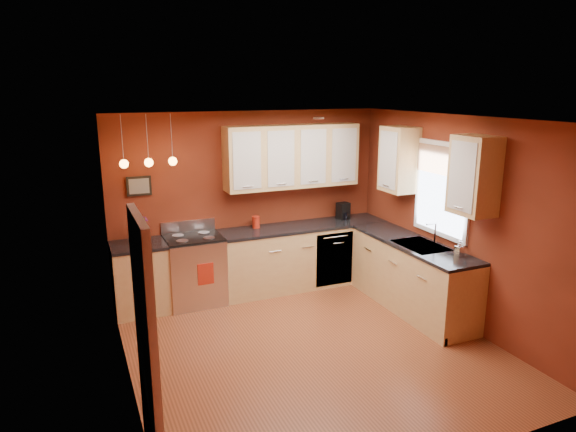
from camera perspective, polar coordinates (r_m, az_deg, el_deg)
name	(u,v)px	position (r m, az deg, el deg)	size (l,w,h in m)	color
floor	(312,347)	(6.12, 2.64, -14.37)	(4.20, 4.20, 0.00)	brown
ceiling	(314,119)	(5.39, 2.96, 10.70)	(4.00, 4.20, 0.02)	white
wall_back	(250,201)	(7.50, -4.26, 1.62)	(4.00, 0.02, 2.60)	maroon
wall_front	(439,316)	(3.97, 16.45, -10.62)	(4.00, 0.02, 2.60)	maroon
wall_left	(123,264)	(5.11, -17.90, -5.09)	(0.02, 4.20, 2.60)	maroon
wall_right	(457,221)	(6.72, 18.31, -0.56)	(0.02, 4.20, 2.60)	maroon
base_cabinets_back_left	(141,279)	(7.11, -16.07, -6.77)	(0.70, 0.60, 0.90)	#D6B672
base_cabinets_back_right	(303,256)	(7.73, 1.72, -4.52)	(2.54, 0.60, 0.90)	#D6B672
base_cabinets_right	(411,277)	(7.11, 13.56, -6.60)	(0.60, 2.10, 0.90)	#D6B672
counter_back_left	(138,245)	(6.96, -16.33, -3.15)	(0.70, 0.62, 0.04)	black
counter_back_right	(304,226)	(7.59, 1.75, -1.15)	(2.54, 0.62, 0.04)	black
counter_right	(414,243)	(6.96, 13.78, -2.98)	(0.62, 2.10, 0.04)	black
gas_range	(195,270)	(7.21, -10.31, -5.87)	(0.76, 0.64, 1.11)	silver
dishwasher_front	(334,259)	(7.64, 5.17, -4.79)	(0.60, 0.02, 0.80)	silver
sink	(421,247)	(6.85, 14.54, -3.35)	(0.50, 0.70, 0.33)	#999A9E
window	(442,187)	(6.84, 16.75, 3.15)	(0.06, 1.02, 1.22)	white
door_left_wall	(147,347)	(4.11, -15.40, -13.85)	(0.12, 0.82, 2.05)	white
upper_cabinets_back	(292,156)	(7.44, 0.49, 6.64)	(2.00, 0.35, 0.90)	#D6B672
upper_cabinets_right	(433,167)	(6.72, 15.79, 5.30)	(0.35, 1.95, 0.90)	#D6B672
wall_picture	(139,186)	(7.07, -16.23, 3.22)	(0.32, 0.03, 0.26)	black
pendant_lights	(149,162)	(6.71, -15.22, 5.82)	(0.71, 0.11, 0.66)	#999A9E
red_canister	(256,222)	(7.42, -3.58, -0.66)	(0.11, 0.11, 0.17)	#AE2412
red_vase	(144,238)	(6.95, -15.67, -2.32)	(0.09, 0.09, 0.15)	#AE2412
flowers	(143,225)	(6.91, -15.76, -1.00)	(0.13, 0.13, 0.23)	#AE2412
coffee_maker	(343,212)	(7.95, 6.16, 0.50)	(0.20, 0.20, 0.26)	black
soap_pump	(459,249)	(6.50, 18.51, -3.47)	(0.09, 0.09, 0.19)	silver
dish_towel	(206,274)	(6.91, -9.13, -6.38)	(0.21, 0.01, 0.29)	#AE2412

